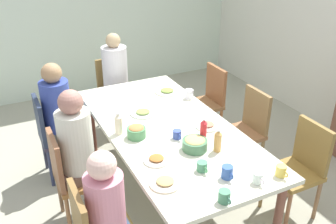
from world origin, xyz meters
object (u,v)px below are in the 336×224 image
(plate_0, at_px, (143,113))
(bottle_1, at_px, (203,131))
(chair_4, at_px, (208,99))
(plate_2, at_px, (207,125))
(cup_0, at_px, (258,178))
(cup_6, at_px, (281,171))
(bottle_0, at_px, (119,124))
(chair_1, at_px, (114,89))
(chair_5, at_px, (52,133))
(person_5, at_px, (58,111))
(plate_1, at_px, (156,159))
(plate_3, at_px, (167,91))
(bowl_0, at_px, (195,144))
(bowl_1, at_px, (136,132))
(plate_4, at_px, (165,182))
(cup_1, at_px, (224,197))
(chair_0, at_px, (247,126))
(dining_table, at_px, (168,133))
(person_3, at_px, (78,147))
(cup_2, at_px, (227,172))
(bottle_2, at_px, (218,141))
(cup_4, at_px, (202,166))
(person_1, at_px, (116,74))
(person_6, at_px, (108,211))
(chair_2, at_px, (301,165))
(cup_3, at_px, (189,94))

(plate_0, distance_m, bottle_1, 0.77)
(chair_4, height_order, plate_2, chair_4)
(cup_0, bearing_deg, cup_6, 87.11)
(cup_0, relative_size, bottle_0, 0.52)
(chair_1, xyz_separation_m, chair_5, (0.77, -0.93, 0.00))
(person_5, bearing_deg, plate_1, 22.53)
(plate_3, bearing_deg, bowl_0, -15.10)
(chair_4, relative_size, bowl_0, 4.30)
(bowl_0, bearing_deg, chair_1, -179.23)
(plate_0, bearing_deg, bowl_1, -30.33)
(plate_4, bearing_deg, cup_1, 37.82)
(chair_0, bearing_deg, bottle_0, -93.46)
(bowl_1, xyz_separation_m, cup_1, (1.05, 0.21, -0.01))
(dining_table, bearing_deg, plate_1, -35.73)
(person_3, bearing_deg, plate_2, 81.99)
(plate_1, distance_m, bowl_1, 0.41)
(chair_1, xyz_separation_m, cup_2, (2.42, 0.05, 0.28))
(cup_6, xyz_separation_m, bottle_2, (-0.49, -0.24, 0.05))
(plate_0, relative_size, cup_4, 2.10)
(person_3, distance_m, cup_0, 1.47)
(plate_0, height_order, bowl_0, bowl_0)
(person_1, relative_size, plate_2, 5.63)
(chair_1, bearing_deg, cup_0, 4.69)
(person_6, height_order, bottle_0, person_6)
(cup_6, bearing_deg, person_6, -102.09)
(plate_4, bearing_deg, chair_2, 88.88)
(cup_3, bearing_deg, cup_0, -10.16)
(chair_5, height_order, person_6, person_6)
(cup_0, distance_m, cup_4, 0.42)
(chair_1, xyz_separation_m, cup_6, (2.58, 0.42, 0.27))
(dining_table, bearing_deg, bottle_2, 18.32)
(chair_0, height_order, cup_0, chair_0)
(chair_0, xyz_separation_m, person_1, (-1.45, -0.93, 0.24))
(chair_5, height_order, cup_0, chair_5)
(cup_3, bearing_deg, plate_2, -14.14)
(chair_5, xyz_separation_m, cup_1, (1.87, 0.81, 0.28))
(person_1, relative_size, chair_5, 1.40)
(plate_0, bearing_deg, plate_2, 40.91)
(chair_0, bearing_deg, bottle_1, -63.99)
(plate_2, distance_m, cup_4, 0.69)
(person_1, bearing_deg, cup_0, 4.86)
(person_5, bearing_deg, chair_0, 66.37)
(plate_3, bearing_deg, chair_4, 97.82)
(person_6, relative_size, bottle_2, 5.77)
(cup_3, distance_m, bottle_2, 1.04)
(bowl_1, bearing_deg, plate_4, -5.24)
(chair_2, height_order, bottle_0, bottle_0)
(chair_2, height_order, plate_2, chair_2)
(dining_table, height_order, cup_4, cup_4)
(plate_4, height_order, bowl_0, bowl_0)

